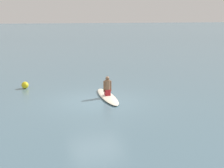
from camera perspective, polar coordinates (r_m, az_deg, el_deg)
ground_plane at (r=14.41m, az=-2.92°, el=-3.20°), size 400.00×400.00×0.00m
surfboard at (r=15.03m, az=-0.85°, el=-2.30°), size 3.44×1.02×0.12m
person_paddler at (r=14.92m, az=-0.85°, el=-0.50°), size 0.33×0.41×0.93m
buoy_marker at (r=17.55m, az=-15.79°, el=-0.21°), size 0.39×0.39×0.39m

